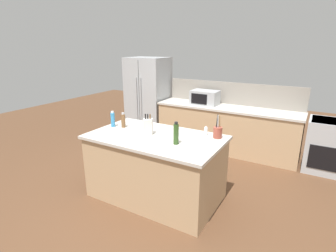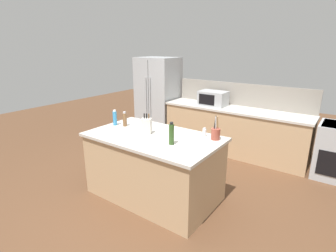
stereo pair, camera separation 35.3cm
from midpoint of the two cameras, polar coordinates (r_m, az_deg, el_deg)
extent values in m
plane|color=brown|center=(4.04, -5.17, -14.88)|extent=(14.00, 14.00, 0.00)
cube|color=tan|center=(5.52, 10.57, -0.91)|extent=(2.87, 0.62, 0.90)
cube|color=beige|center=(5.40, 10.85, 3.84)|extent=(2.91, 0.66, 0.04)
cube|color=gray|center=(5.64, 12.08, 6.94)|extent=(2.87, 0.03, 0.46)
cube|color=tan|center=(3.82, -5.35, -9.16)|extent=(1.79, 1.02, 0.90)
cube|color=beige|center=(3.64, -5.56, -2.51)|extent=(1.85, 1.08, 0.04)
cube|color=#ADB2B7|center=(6.33, -5.93, 6.17)|extent=(0.92, 0.72, 1.87)
cube|color=#2D2D2D|center=(6.05, -7.95, 5.57)|extent=(0.01, 0.00, 1.78)
cylinder|color=#ADB2B7|center=(6.07, -8.50, 5.59)|extent=(0.02, 0.02, 1.03)
cylinder|color=#ADB2B7|center=(6.00, -7.60, 5.49)|extent=(0.02, 0.02, 1.03)
cube|color=#ADB2B7|center=(5.25, 30.19, -3.91)|extent=(0.76, 0.64, 0.92)
cube|color=black|center=(4.98, 29.92, -6.35)|extent=(0.61, 0.01, 0.41)
cube|color=black|center=(5.12, 30.95, 0.80)|extent=(0.68, 0.58, 0.02)
cube|color=#ADB2B7|center=(5.53, 6.24, 6.16)|extent=(0.56, 0.38, 0.30)
cube|color=black|center=(5.38, 4.90, 5.88)|extent=(0.34, 0.01, 0.21)
cube|color=beige|center=(3.69, -7.12, -0.15)|extent=(0.16, 0.15, 0.22)
cylinder|color=black|center=(3.65, -7.71, 2.03)|extent=(0.02, 0.02, 0.07)
cylinder|color=black|center=(3.65, -7.21, 2.03)|extent=(0.02, 0.02, 0.07)
cylinder|color=brown|center=(3.64, -6.70, 2.02)|extent=(0.02, 0.02, 0.07)
cylinder|color=brown|center=(3.55, 7.98, -1.45)|extent=(0.12, 0.12, 0.15)
cylinder|color=olive|center=(3.51, 8.38, 0.95)|extent=(0.01, 0.05, 0.18)
cylinder|color=black|center=(3.52, 7.84, 1.00)|extent=(0.01, 0.05, 0.18)
cylinder|color=#B2B2B7|center=(3.49, 8.02, 0.88)|extent=(0.01, 0.03, 0.18)
cylinder|color=#2D4C1E|center=(3.28, -1.31, -1.85)|extent=(0.07, 0.07, 0.26)
cylinder|color=black|center=(3.24, -1.33, 0.59)|extent=(0.04, 0.04, 0.03)
cylinder|color=brown|center=(4.05, -12.18, 1.08)|extent=(0.06, 0.06, 0.20)
cylinder|color=#B2B2B7|center=(4.02, -12.28, 2.63)|extent=(0.04, 0.04, 0.02)
cylinder|color=#3384BC|center=(4.12, -14.35, 1.30)|extent=(0.06, 0.06, 0.22)
cylinder|color=white|center=(4.09, -14.47, 2.94)|extent=(0.04, 0.04, 0.03)
cylinder|color=silver|center=(3.66, 5.52, -1.20)|extent=(0.05, 0.05, 0.11)
cylinder|color=#B2B2B7|center=(3.64, 5.55, -0.30)|extent=(0.03, 0.03, 0.02)
camera|label=1|loc=(0.18, -92.60, -0.81)|focal=28.00mm
camera|label=2|loc=(0.18, 87.40, 0.81)|focal=28.00mm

